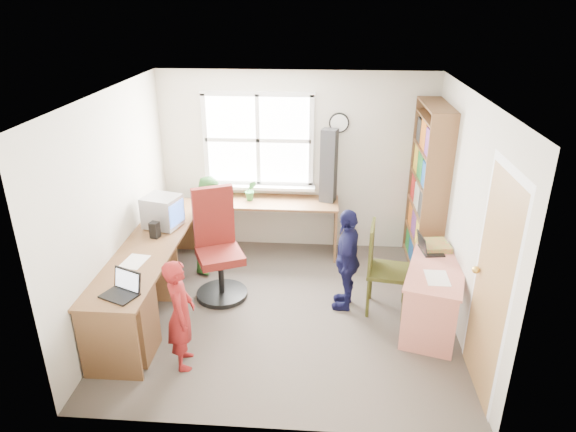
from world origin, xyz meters
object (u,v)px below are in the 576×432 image
object	(u,v)px
wooden_chair	(382,265)
crt_monitor	(162,212)
potted_plant	(251,190)
bookshelf	(427,193)
person_red	(181,314)
swivel_chair	(218,251)
person_navy	(347,259)
l_desk	(160,284)
laptop_left	(123,289)
cd_tower	(329,166)
laptop_right	(428,247)
person_green	(213,223)
right_desk	(435,282)

from	to	relation	value
wooden_chair	crt_monitor	xyz separation A→B (m)	(-2.51, 0.39, 0.39)
potted_plant	bookshelf	bearing A→B (deg)	-6.41
bookshelf	potted_plant	distance (m)	2.25
person_red	bookshelf	bearing A→B (deg)	-63.13
swivel_chair	person_navy	world-z (taller)	swivel_chair
person_navy	l_desk	bearing A→B (deg)	-69.02
bookshelf	laptop_left	bearing A→B (deg)	-145.14
swivel_chair	cd_tower	distance (m)	1.83
swivel_chair	laptop_right	xyz separation A→B (m)	(2.33, -0.10, 0.19)
l_desk	crt_monitor	world-z (taller)	crt_monitor
swivel_chair	cd_tower	size ratio (longest dim) A/B	1.33
crt_monitor	person_green	xyz separation A→B (m)	(0.48, 0.43, -0.33)
wooden_chair	person_green	bearing A→B (deg)	166.68
wooden_chair	laptop_right	distance (m)	0.53
potted_plant	person_red	bearing A→B (deg)	-97.74
bookshelf	swivel_chair	size ratio (longest dim) A/B	1.64
cd_tower	person_navy	distance (m)	1.48
laptop_left	right_desk	bearing A→B (deg)	39.80
wooden_chair	laptop_left	bearing A→B (deg)	-147.51
l_desk	potted_plant	distance (m)	1.92
swivel_chair	person_red	xyz separation A→B (m)	(-0.09, -1.28, 0.00)
laptop_left	person_red	bearing A→B (deg)	24.28
person_red	person_green	distance (m)	1.90
person_red	person_green	bearing A→B (deg)	-10.11
l_desk	bookshelf	size ratio (longest dim) A/B	1.40
bookshelf	laptop_left	size ratio (longest dim) A/B	5.41
bookshelf	person_navy	world-z (taller)	bookshelf
potted_plant	person_navy	xyz separation A→B (m)	(1.23, -1.27, -0.30)
swivel_chair	person_green	xyz separation A→B (m)	(-0.19, 0.61, 0.07)
right_desk	l_desk	bearing A→B (deg)	-160.56
right_desk	person_red	world-z (taller)	person_red
laptop_left	potted_plant	bearing A→B (deg)	94.60
crt_monitor	laptop_left	world-z (taller)	crt_monitor
right_desk	cd_tower	world-z (taller)	cd_tower
right_desk	person_green	xyz separation A→B (m)	(-2.57, 1.05, 0.12)
right_desk	laptop_right	world-z (taller)	laptop_right
person_red	cd_tower	bearing A→B (deg)	-41.79
laptop_right	l_desk	bearing A→B (deg)	92.92
l_desk	person_red	bearing A→B (deg)	-58.67
right_desk	bookshelf	bearing A→B (deg)	102.19
person_navy	laptop_right	bearing A→B (deg)	102.23
wooden_chair	cd_tower	xyz separation A→B (m)	(-0.60, 1.36, 0.68)
bookshelf	wooden_chair	distance (m)	1.31
wooden_chair	person_green	size ratio (longest dim) A/B	0.83
person_red	person_navy	bearing A→B (deg)	-67.40
l_desk	potted_plant	size ratio (longest dim) A/B	10.71
wooden_chair	person_red	xyz separation A→B (m)	(-1.93, -1.08, -0.00)
l_desk	crt_monitor	size ratio (longest dim) A/B	6.41
cd_tower	crt_monitor	bearing A→B (deg)	-136.62
laptop_right	person_green	world-z (taller)	person_green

